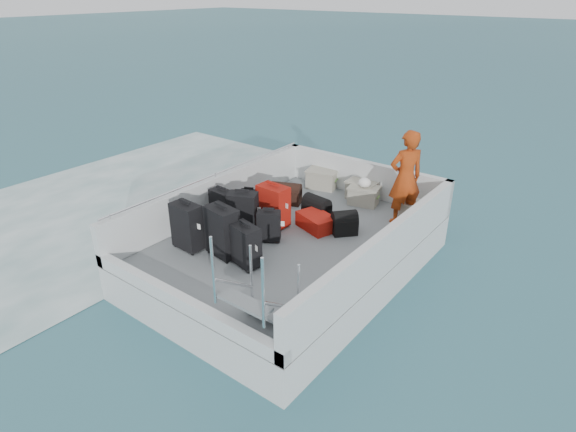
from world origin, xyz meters
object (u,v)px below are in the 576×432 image
(crate_1, at_px, (362,191))
(crate_2, at_px, (363,196))
(suitcase_4, at_px, (243,213))
(crate_3, at_px, (418,215))
(suitcase_2, at_px, (249,203))
(suitcase_8, at_px, (316,222))
(suitcase_6, at_px, (245,246))
(crate_0, at_px, (322,180))
(suitcase_7, at_px, (269,226))
(suitcase_0, at_px, (187,227))
(suitcase_5, at_px, (273,206))
(suitcase_1, at_px, (222,207))
(suitcase_3, at_px, (222,232))
(passenger, at_px, (405,178))

(crate_1, height_order, crate_2, crate_1)
(suitcase_4, xyz_separation_m, crate_3, (2.23, 2.14, -0.19))
(suitcase_2, xyz_separation_m, crate_1, (1.23, 1.96, -0.08))
(suitcase_8, distance_m, crate_1, 1.64)
(suitcase_6, height_order, crate_0, suitcase_6)
(suitcase_6, xyz_separation_m, crate_2, (0.29, 3.08, -0.17))
(suitcase_4, xyz_separation_m, suitcase_7, (0.55, 0.02, -0.09))
(suitcase_0, bearing_deg, suitcase_5, 71.73)
(suitcase_2, relative_size, crate_3, 0.89)
(suitcase_1, distance_m, crate_0, 2.52)
(suitcase_3, height_order, suitcase_5, suitcase_3)
(crate_1, bearing_deg, crate_0, 180.00)
(suitcase_4, relative_size, crate_3, 1.28)
(suitcase_3, relative_size, suitcase_8, 1.22)
(suitcase_5, distance_m, suitcase_6, 1.41)
(suitcase_6, distance_m, crate_2, 3.10)
(suitcase_4, bearing_deg, crate_3, 17.01)
(suitcase_5, relative_size, passenger, 0.44)
(suitcase_2, height_order, crate_2, suitcase_2)
(suitcase_6, relative_size, crate_3, 1.17)
(suitcase_2, height_order, suitcase_5, suitcase_5)
(suitcase_2, distance_m, crate_1, 2.32)
(crate_1, bearing_deg, crate_3, -15.35)
(suitcase_0, height_order, crate_1, suitcase_0)
(suitcase_1, distance_m, crate_2, 2.76)
(suitcase_0, relative_size, suitcase_7, 1.45)
(suitcase_0, distance_m, suitcase_2, 1.52)
(suitcase_0, relative_size, crate_3, 1.38)
(suitcase_3, bearing_deg, crate_0, 104.59)
(suitcase_0, relative_size, suitcase_8, 1.17)
(suitcase_0, xyz_separation_m, suitcase_1, (-0.22, 1.00, -0.07))
(suitcase_2, height_order, suitcase_8, suitcase_2)
(crate_2, height_order, crate_3, crate_3)
(suitcase_0, distance_m, suitcase_8, 2.23)
(crate_3, bearing_deg, suitcase_3, -123.79)
(suitcase_3, relative_size, suitcase_7, 1.52)
(suitcase_1, bearing_deg, crate_2, 55.60)
(suitcase_0, relative_size, crate_2, 1.43)
(suitcase_8, bearing_deg, crate_3, -27.52)
(suitcase_0, height_order, crate_0, suitcase_0)
(suitcase_0, distance_m, suitcase_4, 1.01)
(suitcase_2, bearing_deg, suitcase_8, -10.34)
(suitcase_0, height_order, suitcase_2, suitcase_0)
(suitcase_3, bearing_deg, suitcase_1, 143.56)
(suitcase_4, relative_size, suitcase_6, 1.10)
(suitcase_4, xyz_separation_m, crate_0, (-0.06, 2.51, -0.18))
(crate_0, bearing_deg, suitcase_2, -98.30)
(suitcase_7, bearing_deg, crate_3, 19.62)
(passenger, bearing_deg, suitcase_6, 12.89)
(crate_2, bearing_deg, suitcase_1, -125.20)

